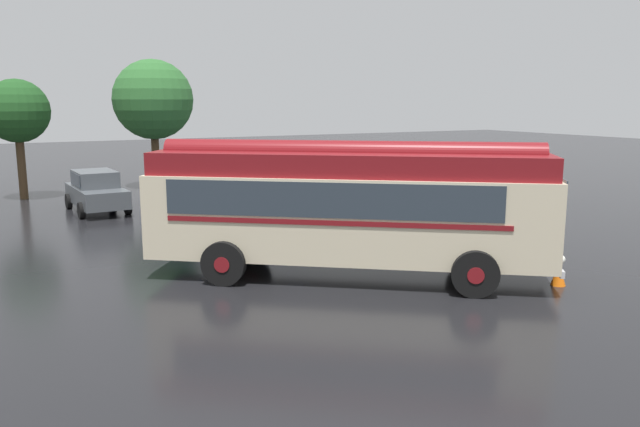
{
  "coord_description": "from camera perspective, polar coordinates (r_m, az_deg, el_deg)",
  "views": [
    {
      "loc": [
        -8.83,
        -13.64,
        4.47
      ],
      "look_at": [
        -0.84,
        1.25,
        1.4
      ],
      "focal_mm": 35.0,
      "sensor_mm": 36.0,
      "label": 1
    }
  ],
  "objects": [
    {
      "name": "tree_centre",
      "position": [
        33.34,
        -14.93,
        10.14
      ],
      "size": [
        4.03,
        4.03,
        6.53
      ],
      "color": "#4C3823",
      "rests_on": "ground"
    },
    {
      "name": "vintage_bus",
      "position": [
        15.8,
        2.61,
        0.91
      ],
      "size": [
        9.51,
        8.05,
        3.49
      ],
      "color": "beige",
      "rests_on": "ground"
    },
    {
      "name": "car_far_right",
      "position": [
        29.42,
        -3.49,
        3.2
      ],
      "size": [
        2.34,
        4.38,
        1.66
      ],
      "color": "navy",
      "rests_on": "ground"
    },
    {
      "name": "tree_left_of_centre",
      "position": [
        31.41,
        -25.98,
        8.34
      ],
      "size": [
        2.85,
        2.85,
        5.44
      ],
      "color": "#4C3823",
      "rests_on": "ground"
    },
    {
      "name": "car_near_left",
      "position": [
        26.94,
        -19.77,
        1.96
      ],
      "size": [
        2.15,
        4.3,
        1.66
      ],
      "color": "#4C5156",
      "rests_on": "ground"
    },
    {
      "name": "ground_plane",
      "position": [
        16.85,
        4.55,
        -5.12
      ],
      "size": [
        120.0,
        120.0,
        0.0
      ],
      "primitive_type": "plane",
      "color": "black"
    },
    {
      "name": "car_mid_right",
      "position": [
        28.79,
        -8.11,
        2.96
      ],
      "size": [
        2.29,
        4.35,
        1.66
      ],
      "color": "#4C5156",
      "rests_on": "ground"
    },
    {
      "name": "traffic_cone",
      "position": [
        16.41,
        20.97,
        -5.22
      ],
      "size": [
        0.36,
        0.36,
        0.55
      ],
      "primitive_type": "cone",
      "color": "orange",
      "rests_on": "ground"
    },
    {
      "name": "car_mid_left",
      "position": [
        27.05,
        -13.03,
        2.33
      ],
      "size": [
        2.35,
        4.38,
        1.66
      ],
      "color": "navy",
      "rests_on": "ground"
    }
  ]
}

